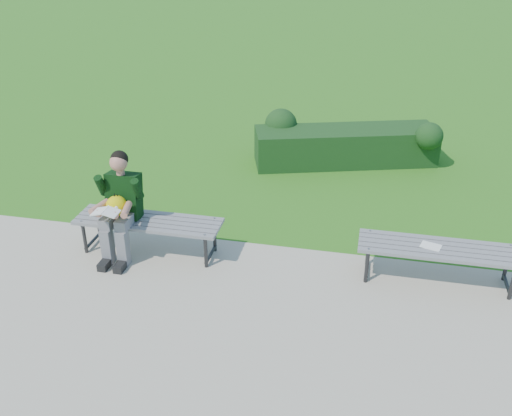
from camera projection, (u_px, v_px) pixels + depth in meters
The scene contains 7 objects.
ground at pixel (278, 247), 7.27m from camera, with size 80.00×80.00×0.00m.
walkway at pixel (247, 335), 5.75m from camera, with size 30.00×3.50×0.02m.
hedge at pixel (343, 143), 9.62m from camera, with size 3.17×1.62×0.85m.
bench_left at pixel (148, 224), 6.97m from camera, with size 1.80×0.50×0.46m.
bench_right at pixel (439, 251), 6.40m from camera, with size 1.80×0.50×0.46m.
seated_boy at pixel (120, 203), 6.80m from camera, with size 0.56×0.76×1.31m.
paper_sheet at pixel (431, 246), 6.39m from camera, with size 0.26×0.22×0.01m.
Camera 1 is at (1.04, -6.15, 3.79)m, focal length 40.00 mm.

